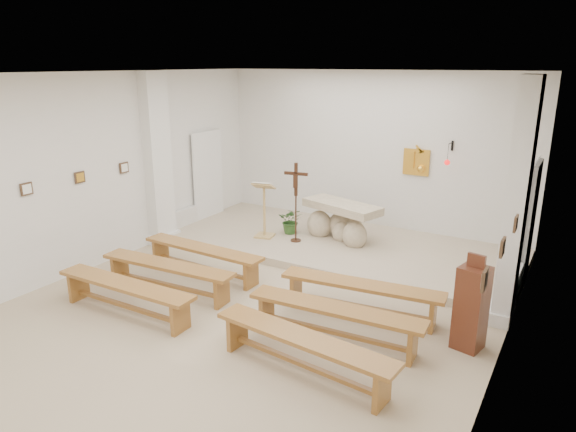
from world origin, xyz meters
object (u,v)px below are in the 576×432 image
Objects in this scene: crucifix_stand at (296,197)px; bench_left_third at (125,291)px; lectern at (264,209)px; bench_right_second at (335,315)px; altar at (341,224)px; bench_right_third at (303,346)px; donation_pedestal at (471,307)px; bench_left_second at (167,271)px; bench_left_front at (203,254)px; bench_right_front at (361,291)px.

crucifix_stand is 0.66× the size of bench_left_third.
lectern is 0.49× the size of bench_right_second.
bench_right_third is at bearing -54.47° from altar.
bench_left_second is at bearing -158.28° from donation_pedestal.
bench_right_second is (2.28, -2.91, -0.70)m from crucifix_stand.
bench_left_second is at bearing 176.06° from bench_right_second.
bench_left_front and bench_left_second have the same top height.
bench_left_third is at bearing -156.09° from bench_right_front.
crucifix_stand is at bearing 77.94° from bench_left_third.
bench_right_front is at bearing 86.06° from bench_right_second.
lectern is at bearing 168.19° from donation_pedestal.
bench_left_second is at bearing -104.50° from lectern.
bench_left_front is (-4.61, 0.13, -0.20)m from donation_pedestal.
altar is 1.33× the size of donation_pedestal.
crucifix_stand is 0.66× the size of bench_left_second.
lectern is at bearing 90.13° from bench_left_front.
bench_right_front is 3.15m from bench_left_second.
bench_right_third is (0.00, -1.78, 0.00)m from bench_right_front.
bench_right_front and bench_left_second have the same top height.
bench_right_third is (2.97, -3.70, -0.36)m from lectern.
bench_right_third is at bearing -93.94° from bench_right_second.
altar reaches higher than bench_right_third.
altar is 4.66m from bench_right_third.
crucifix_stand is 1.22× the size of donation_pedestal.
altar is at bearing 114.22° from bench_right_front.
bench_left_second is at bearing -88.39° from bench_left_front.
bench_right_front is at bearing -46.27° from lectern.
bench_right_third is (-1.59, -1.65, -0.20)m from donation_pedestal.
lectern reaches higher than bench_left_third.
altar is 0.71× the size of bench_right_front.
donation_pedestal is at bearing 51.77° from bench_right_third.
bench_right_second is at bearing -14.83° from bench_left_front.
bench_right_front is at bearing 29.54° from bench_left_third.
altar is at bearing 110.06° from bench_right_second.
donation_pedestal is at bearing -38.89° from crucifix_stand.
bench_left_second is 1.00× the size of bench_right_third.
lectern reaches higher than donation_pedestal.
crucifix_stand reaches higher than bench_left_third.
bench_left_front is at bearing -169.28° from donation_pedestal.
bench_right_third is at bearing -96.63° from bench_right_front.
bench_right_front is 1.00× the size of bench_right_second.
altar is 4.17m from donation_pedestal.
bench_right_front is (3.02, 0.00, 0.00)m from bench_left_front.
bench_right_front is 1.78m from bench_right_third.
bench_left_front is at bearing 86.21° from bench_left_second.
crucifix_stand is (-0.72, -0.59, 0.61)m from altar.
bench_left_front is 0.89m from bench_left_second.
altar reaches higher than bench_left_front.
donation_pedestal is at bearing -11.29° from bench_right_front.
crucifix_stand reaches higher than bench_right_third.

